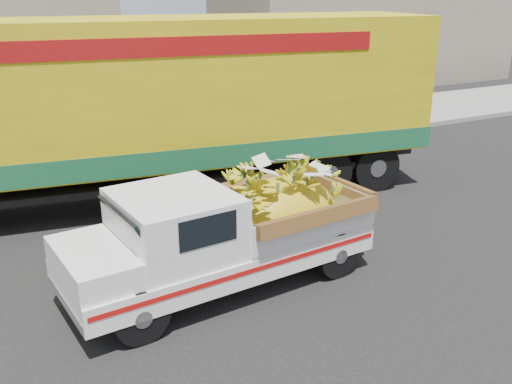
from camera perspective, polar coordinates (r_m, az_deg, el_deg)
ground at (r=8.84m, az=4.08°, el=-9.74°), size 100.00×100.00×0.00m
curb at (r=14.91m, az=-10.80°, el=2.74°), size 60.00×0.25×0.15m
sidewalk at (r=16.86m, az=-13.03°, el=4.53°), size 60.00×4.00×0.14m
building_right at (r=29.09m, az=10.90°, el=16.75°), size 14.00×6.00×6.00m
pickup_truck at (r=8.74m, az=-1.51°, el=-3.58°), size 4.83×2.11×1.65m
semi_trailer at (r=12.01m, az=-9.98°, el=8.77°), size 12.06×4.22×3.80m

